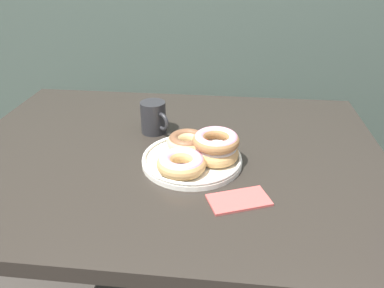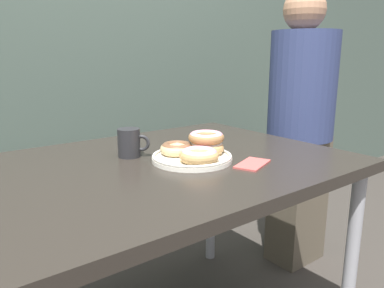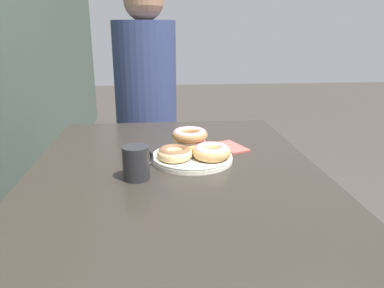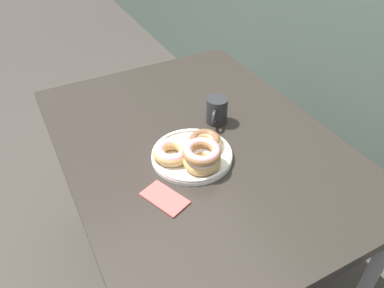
% 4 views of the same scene
% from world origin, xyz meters
% --- Properties ---
extents(dining_table, '(1.25, 0.94, 0.76)m').
position_xyz_m(dining_table, '(0.00, 0.22, 0.69)').
color(dining_table, '#28231E').
rests_on(dining_table, ground_plane).
extents(donut_plate, '(0.29, 0.30, 0.09)m').
position_xyz_m(donut_plate, '(0.09, 0.16, 0.80)').
color(donut_plate, silver).
rests_on(donut_plate, dining_table).
extents(coffee_mug, '(0.10, 0.10, 0.10)m').
position_xyz_m(coffee_mug, '(-0.07, 0.34, 0.81)').
color(coffee_mug, '#232326').
rests_on(coffee_mug, dining_table).
extents(napkin, '(0.16, 0.13, 0.01)m').
position_xyz_m(napkin, '(0.20, -0.00, 0.76)').
color(napkin, '#BC4C47').
rests_on(napkin, dining_table).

